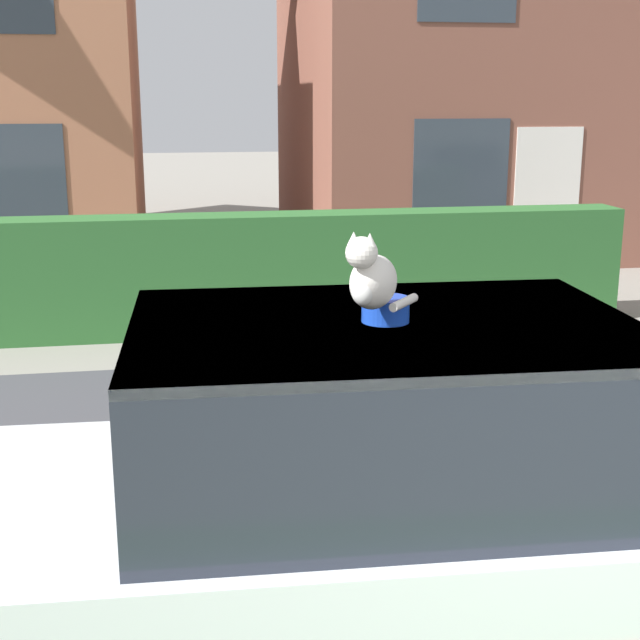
# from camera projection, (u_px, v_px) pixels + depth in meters

# --- Properties ---
(road_strip) EXTENTS (28.00, 6.23, 0.01)m
(road_strip) POSITION_uv_depth(u_px,v_px,m) (432.00, 494.00, 5.86)
(road_strip) COLOR #424247
(road_strip) RESTS_ON ground
(garden_hedge) EXTENTS (8.69, 0.54, 1.30)m
(garden_hedge) POSITION_uv_depth(u_px,v_px,m) (238.00, 274.00, 9.72)
(garden_hedge) COLOR #2D662D
(garden_hedge) RESTS_ON ground
(police_car) EXTENTS (4.28, 1.80, 1.76)m
(police_car) POSITION_uv_depth(u_px,v_px,m) (361.00, 524.00, 3.80)
(police_car) COLOR black
(police_car) RESTS_ON road_strip
(cat) EXTENTS (0.34, 0.29, 0.31)m
(cat) POSITION_uv_depth(u_px,v_px,m) (371.00, 278.00, 3.33)
(cat) COLOR silver
(cat) RESTS_ON police_car
(house_right) EXTENTS (8.70, 6.31, 7.24)m
(house_right) POSITION_uv_depth(u_px,v_px,m) (537.00, 26.00, 15.35)
(house_right) COLOR brown
(house_right) RESTS_ON ground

